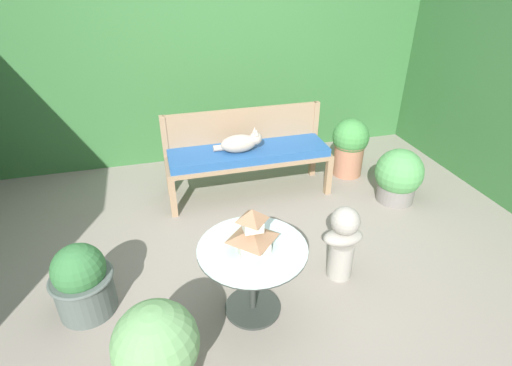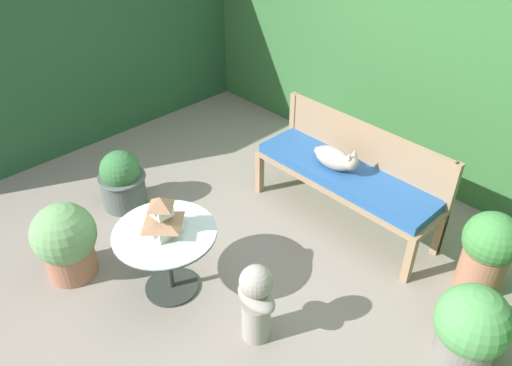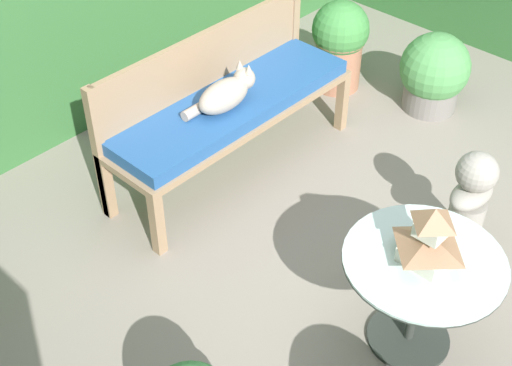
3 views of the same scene
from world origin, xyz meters
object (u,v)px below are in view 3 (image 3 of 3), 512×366
object	(u,v)px
garden_bust	(470,198)
potted_plant_bench_left	(434,74)
potted_plant_table_far	(340,42)
pagoda_birdhouse	(430,239)
patio_table	(421,278)
garden_bench	(233,109)
cat	(226,93)

from	to	relation	value
garden_bust	potted_plant_bench_left	bearing A→B (deg)	42.71
potted_plant_table_far	pagoda_birdhouse	bearing A→B (deg)	-132.95
patio_table	garden_bust	distance (m)	0.76
garden_bench	potted_plant_bench_left	world-z (taller)	potted_plant_bench_left
cat	garden_bust	size ratio (longest dim) A/B	0.76
potted_plant_table_far	patio_table	bearing A→B (deg)	-132.95
garden_bench	garden_bust	xyz separation A→B (m)	(0.37, -1.37, -0.10)
cat	potted_plant_table_far	size ratio (longest dim) A/B	0.73
patio_table	garden_bust	bearing A→B (deg)	12.35
patio_table	garden_bench	bearing A→B (deg)	76.64
garden_bust	potted_plant_bench_left	size ratio (longest dim) A/B	1.12
garden_bench	cat	xyz separation A→B (m)	(-0.09, -0.04, 0.17)
potted_plant_bench_left	pagoda_birdhouse	bearing A→B (deg)	-149.90
garden_bust	potted_plant_bench_left	xyz separation A→B (m)	(1.03, 0.86, -0.07)
potted_plant_bench_left	potted_plant_table_far	world-z (taller)	potted_plant_table_far
potted_plant_bench_left	cat	bearing A→B (deg)	162.45
pagoda_birdhouse	potted_plant_bench_left	bearing A→B (deg)	30.10
cat	patio_table	distance (m)	1.53
garden_bench	garden_bust	distance (m)	1.42
garden_bust	potted_plant_bench_left	world-z (taller)	garden_bust
cat	potted_plant_table_far	distance (m)	1.30
cat	potted_plant_bench_left	xyz separation A→B (m)	(1.49, -0.47, -0.34)
cat	pagoda_birdhouse	distance (m)	1.52
garden_bench	patio_table	bearing A→B (deg)	-103.36
pagoda_birdhouse	potted_plant_bench_left	size ratio (longest dim) A/B	0.54
garden_bench	pagoda_birdhouse	xyz separation A→B (m)	(-0.36, -1.53, 0.24)
garden_bench	potted_plant_table_far	bearing A→B (deg)	6.26
patio_table	cat	bearing A→B (deg)	79.49
garden_bust	garden_bench	bearing A→B (deg)	107.96
cat	patio_table	world-z (taller)	cat
pagoda_birdhouse	potted_plant_table_far	world-z (taller)	pagoda_birdhouse
potted_plant_bench_left	garden_bench	bearing A→B (deg)	160.10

